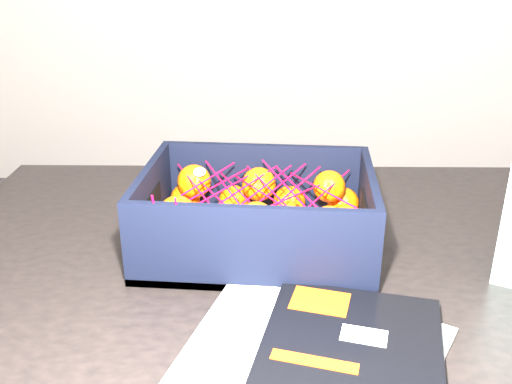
{
  "coord_description": "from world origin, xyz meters",
  "views": [
    {
      "loc": [
        -0.06,
        -1.09,
        1.2
      ],
      "look_at": [
        -0.13,
        -0.31,
        0.86
      ],
      "focal_mm": 40.36,
      "sensor_mm": 36.0,
      "label": 1
    }
  ],
  "objects": [
    {
      "name": "produce_crate",
      "position": [
        -0.13,
        -0.28,
        0.79
      ],
      "size": [
        0.36,
        0.27,
        0.13
      ],
      "color": "brown",
      "rests_on": "table"
    },
    {
      "name": "mesh_net",
      "position": [
        -0.14,
        -0.28,
        0.85
      ],
      "size": [
        0.29,
        0.24,
        0.09
      ],
      "color": "red",
      "rests_on": "clementine_heap"
    },
    {
      "name": "clementine_heap",
      "position": [
        -0.13,
        -0.28,
        0.8
      ],
      "size": [
        0.34,
        0.25,
        0.1
      ],
      "color": "#FD5705",
      "rests_on": "produce_crate"
    },
    {
      "name": "magazine_stack",
      "position": [
        -0.04,
        -0.56,
        0.76
      ],
      "size": [
        0.36,
        0.34,
        0.02
      ],
      "color": "silver",
      "rests_on": "table"
    },
    {
      "name": "table",
      "position": [
        -0.06,
        -0.3,
        0.65
      ],
      "size": [
        1.26,
        0.89,
        0.75
      ],
      "color": "black",
      "rests_on": "ground"
    }
  ]
}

